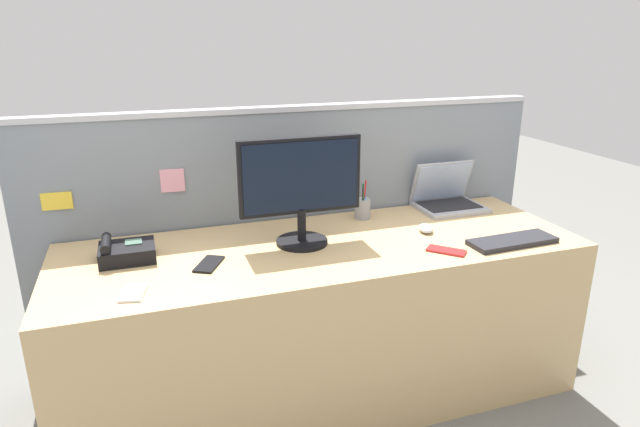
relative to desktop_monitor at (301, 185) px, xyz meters
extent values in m
plane|color=slate|center=(0.08, -0.05, -0.96)|extent=(10.00, 10.00, 0.00)
cube|color=tan|center=(0.08, -0.05, -0.61)|extent=(2.16, 0.74, 0.71)
cube|color=gray|center=(0.08, 0.36, -0.36)|extent=(2.44, 0.06, 1.21)
cube|color=#B7BAC1|center=(0.08, 0.36, 0.26)|extent=(2.44, 0.07, 0.02)
cube|color=pink|center=(-0.48, 0.32, -0.02)|extent=(0.10, 0.01, 0.10)
cube|color=yellow|center=(-0.95, 0.32, -0.07)|extent=(0.12, 0.01, 0.07)
cylinder|color=black|center=(0.00, -0.01, -0.24)|extent=(0.21, 0.21, 0.02)
cylinder|color=black|center=(0.00, -0.01, -0.17)|extent=(0.04, 0.04, 0.13)
cube|color=black|center=(0.00, 0.00, 0.04)|extent=(0.51, 0.03, 0.31)
cube|color=black|center=(0.00, -0.01, 0.04)|extent=(0.48, 0.01, 0.28)
cube|color=#9EA0A8|center=(0.83, 0.19, -0.24)|extent=(0.32, 0.25, 0.02)
cube|color=black|center=(0.83, 0.20, -0.23)|extent=(0.28, 0.18, 0.00)
cube|color=#9EA0A8|center=(0.83, 0.29, -0.13)|extent=(0.32, 0.08, 0.21)
cube|color=#9EB2D1|center=(0.83, 0.28, -0.13)|extent=(0.29, 0.06, 0.19)
cube|color=black|center=(-0.69, 0.04, -0.22)|extent=(0.21, 0.17, 0.06)
cube|color=#4C6B5B|center=(-0.66, 0.06, -0.19)|extent=(0.06, 0.06, 0.01)
cylinder|color=black|center=(-0.76, 0.04, -0.17)|extent=(0.04, 0.15, 0.04)
cube|color=#232328|center=(0.83, -0.29, -0.24)|extent=(0.38, 0.14, 0.02)
ellipsoid|color=#B2B5BC|center=(0.56, -0.05, -0.24)|extent=(0.09, 0.11, 0.03)
cylinder|color=#99999E|center=(0.36, 0.21, -0.20)|extent=(0.07, 0.07, 0.10)
cylinder|color=blue|center=(0.37, 0.20, -0.15)|extent=(0.02, 0.02, 0.13)
cylinder|color=black|center=(0.36, 0.19, -0.15)|extent=(0.01, 0.02, 0.14)
cylinder|color=#238438|center=(0.36, 0.19, -0.14)|extent=(0.02, 0.02, 0.14)
cylinder|color=red|center=(0.37, 0.20, -0.14)|extent=(0.01, 0.01, 0.15)
cube|color=silver|center=(-0.67, -0.27, -0.25)|extent=(0.10, 0.14, 0.01)
cube|color=#B22323|center=(0.52, -0.28, -0.25)|extent=(0.15, 0.15, 0.01)
cube|color=black|center=(-0.40, -0.11, -0.25)|extent=(0.14, 0.17, 0.01)
camera|label=1|loc=(-0.61, -2.04, 0.59)|focal=30.69mm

